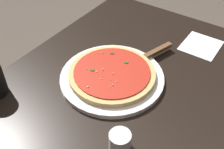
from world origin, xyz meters
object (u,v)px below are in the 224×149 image
at_px(pizza, 112,73).
at_px(napkin_folded_right, 201,46).
at_px(serving_plate, 112,77).
at_px(pizza_server, 149,55).
at_px(cup_small_sauce, 120,141).

distance_m(pizza, napkin_folded_right, 0.38).
relative_size(pizza, napkin_folded_right, 1.91).
bearing_deg(napkin_folded_right, serving_plate, -26.70).
bearing_deg(pizza_server, pizza, -17.99).
relative_size(pizza_server, cup_small_sauce, 3.93).
distance_m(pizza_server, cup_small_sauce, 0.37).
relative_size(cup_small_sauce, napkin_folded_right, 0.39).
height_order(pizza, napkin_folded_right, pizza).
relative_size(pizza, cup_small_sauce, 4.90).
bearing_deg(napkin_folded_right, cup_small_sauce, -0.91).
height_order(serving_plate, napkin_folded_right, serving_plate).
relative_size(serving_plate, napkin_folded_right, 2.31).
bearing_deg(pizza, serving_plate, 116.96).
distance_m(pizza, cup_small_sauce, 0.26).
bearing_deg(napkin_folded_right, pizza, -26.70).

